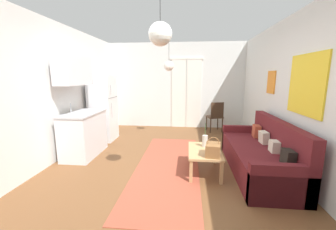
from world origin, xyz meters
TOP-DOWN VIEW (x-y plane):
  - ground_plane at (0.00, 0.00)m, footprint 4.83×7.59m
  - wall_back at (0.01, 3.54)m, footprint 4.43×0.13m
  - wall_right at (2.16, 0.00)m, footprint 0.12×7.19m
  - wall_left at (-2.16, 0.00)m, footprint 0.12×7.19m
  - area_rug at (0.05, 0.43)m, footprint 1.11×3.28m
  - couch at (1.68, 0.39)m, footprint 0.83×2.13m
  - coffee_table at (0.70, 0.26)m, footprint 0.54×0.86m
  - bamboo_vase at (0.71, 0.42)m, footprint 0.09×0.09m
  - handbag at (0.81, 0.01)m, footprint 0.26×0.31m
  - refrigerator at (-1.75, 1.91)m, footprint 0.58×0.64m
  - kitchen_counter at (-1.75, 0.83)m, footprint 0.58×1.07m
  - accent_chair at (1.21, 2.97)m, footprint 0.51×0.50m
  - pendant_lamp_near at (0.05, -0.47)m, footprint 0.29×0.29m
  - pendant_lamp_far at (-0.09, 2.11)m, footprint 0.25×0.25m

SIDE VIEW (x-z plane):
  - ground_plane at x=0.00m, z-range -0.10..0.00m
  - area_rug at x=0.05m, z-range 0.00..0.01m
  - couch at x=1.68m, z-range -0.17..0.73m
  - coffee_table at x=0.70m, z-range 0.15..0.54m
  - accent_chair at x=1.21m, z-range 0.05..0.94m
  - handbag at x=0.81m, z-range 0.35..0.65m
  - bamboo_vase at x=0.71m, z-range 0.29..0.72m
  - kitchen_counter at x=-1.75m, z-range -0.24..1.78m
  - refrigerator at x=-1.75m, z-range 0.00..1.65m
  - wall_back at x=0.01m, z-range -0.01..2.64m
  - wall_left at x=-2.16m, z-range 0.00..2.65m
  - wall_right at x=2.16m, z-range 0.00..2.65m
  - pendant_lamp_far at x=-0.09m, z-range 1.43..2.33m
  - pendant_lamp_near at x=0.05m, z-range 1.80..2.47m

